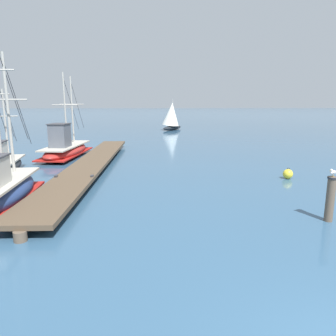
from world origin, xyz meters
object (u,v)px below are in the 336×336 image
distant_sailboat (172,116)px  mooring_piling (330,198)px  fishing_boat_1 (1,190)px  fishing_boat_2 (65,148)px  mooring_buoy (288,174)px  perched_seagull (333,172)px  fishing_boat_0 (0,164)px

distant_sailboat → mooring_piling: bearing=-85.1°
mooring_piling → fishing_boat_1: bearing=169.8°
fishing_boat_1 → mooring_piling: fishing_boat_1 is taller
fishing_boat_2 → mooring_buoy: fishing_boat_2 is taller
distant_sailboat → perched_seagull: bearing=-85.1°
fishing_boat_2 → mooring_piling: (11.53, -12.43, 0.13)m
perched_seagull → distant_sailboat: 33.64m
mooring_piling → mooring_buoy: (1.12, 5.61, -0.52)m
fishing_boat_1 → mooring_buoy: 12.69m
mooring_buoy → fishing_boat_2: bearing=151.7°
fishing_boat_0 → fishing_boat_2: fishing_boat_0 is taller
fishing_boat_1 → fishing_boat_2: 10.46m
fishing_boat_2 → fishing_boat_0: bearing=-107.8°
perched_seagull → distant_sailboat: distant_sailboat is taller
fishing_boat_1 → perched_seagull: size_ratio=19.76×
fishing_boat_0 → mooring_piling: 14.98m
perched_seagull → mooring_buoy: size_ratio=0.63×
fishing_boat_0 → distant_sailboat: size_ratio=1.60×
fishing_boat_1 → mooring_buoy: bearing=16.6°
fishing_boat_0 → distant_sailboat: (10.44, 26.66, 1.26)m
fishing_boat_0 → mooring_buoy: 14.50m
fishing_boat_2 → distant_sailboat: fishing_boat_2 is taller
fishing_boat_1 → mooring_piling: size_ratio=4.75×
fishing_boat_2 → distant_sailboat: size_ratio=1.66×
fishing_boat_0 → perched_seagull: 15.01m
fishing_boat_1 → perched_seagull: bearing=-10.2°
perched_seagull → fishing_boat_0: bearing=152.8°
fishing_boat_0 → perched_seagull: size_ratio=20.09×
fishing_boat_2 → perched_seagull: size_ratio=20.83×
mooring_piling → perched_seagull: 0.84m
fishing_boat_1 → fishing_boat_2: fishing_boat_1 is taller
fishing_boat_0 → distant_sailboat: fishing_boat_0 is taller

